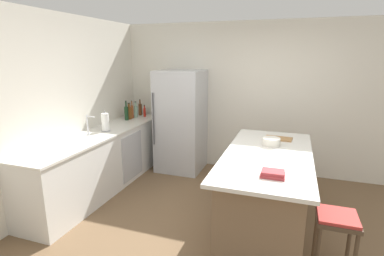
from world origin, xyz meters
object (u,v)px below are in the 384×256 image
(hot_sauce_bottle, at_px, (145,112))
(cutting_board, at_px, (278,138))
(paper_towel_roll, at_px, (105,122))
(cookbook_stack, at_px, (273,174))
(whiskey_bottle, at_px, (129,113))
(mixing_bowl, at_px, (271,142))
(kitchen_island, at_px, (266,190))
(vinegar_bottle, at_px, (132,111))
(wine_bottle, at_px, (126,113))
(refrigerator, at_px, (181,121))
(syrup_bottle, at_px, (140,109))
(sink_faucet, at_px, (88,125))
(gin_bottle, at_px, (136,111))
(bar_stool, at_px, (336,226))

(hot_sauce_bottle, xyz_separation_m, cutting_board, (2.48, -0.82, -0.06))
(paper_towel_roll, xyz_separation_m, cutting_board, (2.53, 0.33, -0.11))
(hot_sauce_bottle, xyz_separation_m, cookbook_stack, (2.50, -2.16, -0.04))
(whiskey_bottle, distance_m, mixing_bowl, 2.71)
(kitchen_island, xyz_separation_m, vinegar_bottle, (-2.55, 1.31, 0.56))
(paper_towel_roll, xyz_separation_m, wine_bottle, (-0.11, 0.78, -0.00))
(refrigerator, distance_m, paper_towel_roll, 1.36)
(refrigerator, distance_m, syrup_bottle, 0.94)
(paper_towel_roll, relative_size, wine_bottle, 0.90)
(kitchen_island, bearing_deg, sink_faucet, 179.07)
(refrigerator, distance_m, hot_sauce_bottle, 0.77)
(refrigerator, xyz_separation_m, gin_bottle, (-0.89, -0.03, 0.13))
(whiskey_bottle, distance_m, cookbook_stack, 3.26)
(syrup_bottle, xyz_separation_m, cookbook_stack, (2.65, -2.27, -0.07))
(sink_faucet, height_order, mixing_bowl, sink_faucet)
(hot_sauce_bottle, relative_size, mixing_bowl, 0.99)
(vinegar_bottle, height_order, whiskey_bottle, vinegar_bottle)
(hot_sauce_bottle, xyz_separation_m, gin_bottle, (-0.13, -0.10, 0.03))
(syrup_bottle, relative_size, gin_bottle, 1.04)
(refrigerator, distance_m, cookbook_stack, 2.72)
(kitchen_island, relative_size, whiskey_bottle, 7.20)
(gin_bottle, xyz_separation_m, vinegar_bottle, (-0.03, -0.08, 0.01))
(refrigerator, xyz_separation_m, wine_bottle, (-0.92, -0.30, 0.15))
(bar_stool, height_order, whiskey_bottle, whiskey_bottle)
(vinegar_bottle, xyz_separation_m, wine_bottle, (-0.00, -0.19, 0.01))
(refrigerator, bearing_deg, kitchen_island, -40.98)
(kitchen_island, bearing_deg, mixing_bowl, 88.68)
(kitchen_island, bearing_deg, cutting_board, 83.11)
(gin_bottle, bearing_deg, cutting_board, -15.51)
(sink_faucet, xyz_separation_m, gin_bottle, (0.00, 1.35, -0.04))
(paper_towel_roll, height_order, vinegar_bottle, vinegar_bottle)
(whiskey_bottle, relative_size, cutting_board, 0.80)
(vinegar_bottle, relative_size, whiskey_bottle, 1.09)
(gin_bottle, height_order, cutting_board, gin_bottle)
(mixing_bowl, bearing_deg, whiskey_bottle, 161.20)
(sink_faucet, bearing_deg, whiskey_bottle, 91.35)
(refrigerator, distance_m, gin_bottle, 0.90)
(gin_bottle, relative_size, mixing_bowl, 1.32)
(refrigerator, relative_size, mixing_bowl, 8.05)
(refrigerator, relative_size, paper_towel_roll, 5.73)
(bar_stool, bearing_deg, vinegar_bottle, 148.49)
(bar_stool, xyz_separation_m, cookbook_stack, (-0.59, 0.01, 0.43))
(mixing_bowl, bearing_deg, cookbook_stack, -84.65)
(refrigerator, distance_m, vinegar_bottle, 0.94)
(gin_bottle, relative_size, cutting_board, 0.80)
(cookbook_stack, bearing_deg, gin_bottle, 141.85)
(paper_towel_roll, height_order, hot_sauce_bottle, paper_towel_roll)
(cookbook_stack, height_order, cutting_board, cookbook_stack)
(mixing_bowl, bearing_deg, vinegar_bottle, 159.24)
(vinegar_bottle, relative_size, wine_bottle, 0.92)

